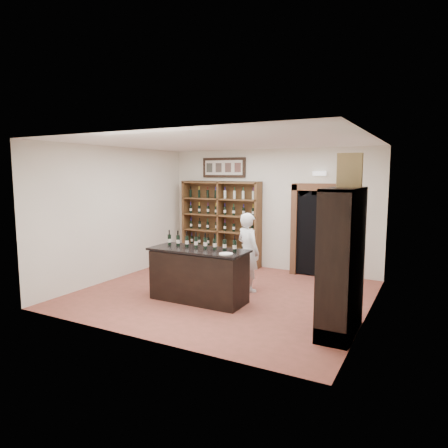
{
  "coord_description": "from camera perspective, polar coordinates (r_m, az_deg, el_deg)",
  "views": [
    {
      "loc": [
        3.68,
        -6.86,
        2.42
      ],
      "look_at": [
        -0.14,
        0.3,
        1.37
      ],
      "focal_mm": 32.0,
      "sensor_mm": 36.0,
      "label": 1
    }
  ],
  "objects": [
    {
      "name": "counter_bottle_4",
      "position": [
        7.49,
        -2.7,
        -2.74
      ],
      "size": [
        0.07,
        0.07,
        0.3
      ],
      "color": "black",
      "rests_on": "tasting_counter"
    },
    {
      "name": "floor",
      "position": [
        8.15,
        -0.14,
        -9.91
      ],
      "size": [
        5.5,
        5.5,
        0.0
      ],
      "primitive_type": "plane",
      "color": "#99493D",
      "rests_on": "ground"
    },
    {
      "name": "counter_bottle_2",
      "position": [
        7.71,
        -5.33,
        -2.48
      ],
      "size": [
        0.07,
        0.07,
        0.3
      ],
      "color": "black",
      "rests_on": "tasting_counter"
    },
    {
      "name": "counter_bottle_3",
      "position": [
        7.6,
        -4.03,
        -2.61
      ],
      "size": [
        0.07,
        0.07,
        0.3
      ],
      "color": "black",
      "rests_on": "tasting_counter"
    },
    {
      "name": "wine_shelf",
      "position": [
        10.54,
        -0.37,
        0.16
      ],
      "size": [
        2.2,
        0.38,
        2.2
      ],
      "color": "brown",
      "rests_on": "ground"
    },
    {
      "name": "framed_picture",
      "position": [
        10.58,
        -0.02,
        8.06
      ],
      "size": [
        1.25,
        0.04,
        0.52
      ],
      "primitive_type": "cube",
      "color": "black",
      "rests_on": "wall_back"
    },
    {
      "name": "wall_right",
      "position": [
        6.98,
        20.16,
        -0.67
      ],
      "size": [
        0.04,
        5.0,
        3.0
      ],
      "primitive_type": "cube",
      "color": "silver",
      "rests_on": "ground"
    },
    {
      "name": "counter_bottle_5",
      "position": [
        7.39,
        -1.33,
        -2.87
      ],
      "size": [
        0.07,
        0.07,
        0.3
      ],
      "color": "black",
      "rests_on": "tasting_counter"
    },
    {
      "name": "plate",
      "position": [
        6.98,
        0.29,
        -4.29
      ],
      "size": [
        0.25,
        0.25,
        0.02
      ],
      "primitive_type": "cylinder",
      "color": "beige",
      "rests_on": "tasting_counter"
    },
    {
      "name": "wine_crate",
      "position": [
        6.21,
        17.52,
        7.32
      ],
      "size": [
        0.37,
        0.17,
        0.5
      ],
      "primitive_type": "cube",
      "rotation": [
        0.0,
        0.0,
        0.06
      ],
      "color": "tan",
      "rests_on": "side_cabinet"
    },
    {
      "name": "ceiling",
      "position": [
        7.81,
        -0.15,
        11.62
      ],
      "size": [
        5.5,
        5.5,
        0.0
      ],
      "primitive_type": "plane",
      "rotation": [
        3.14,
        0.0,
        0.0
      ],
      "color": "white",
      "rests_on": "wall_back"
    },
    {
      "name": "side_cabinet",
      "position": [
        6.29,
        16.64,
        -8.3
      ],
      "size": [
        0.48,
        1.2,
        2.2
      ],
      "color": "black",
      "rests_on": "ground"
    },
    {
      "name": "wall_back",
      "position": [
        10.1,
        6.59,
        2.08
      ],
      "size": [
        5.5,
        0.04,
        3.0
      ],
      "primitive_type": "cube",
      "color": "silver",
      "rests_on": "ground"
    },
    {
      "name": "arched_doorway",
      "position": [
        9.59,
        13.14,
        -0.52
      ],
      "size": [
        1.17,
        0.35,
        2.17
      ],
      "color": "black",
      "rests_on": "ground"
    },
    {
      "name": "counter_bottle_0",
      "position": [
        7.94,
        -7.81,
        -2.23
      ],
      "size": [
        0.07,
        0.07,
        0.3
      ],
      "color": "black",
      "rests_on": "tasting_counter"
    },
    {
      "name": "wall_left",
      "position": [
        9.45,
        -15.01,
        1.51
      ],
      "size": [
        0.04,
        5.0,
        3.0
      ],
      "primitive_type": "cube",
      "color": "silver",
      "rests_on": "ground"
    },
    {
      "name": "tasting_counter",
      "position": [
        7.61,
        -3.64,
        -7.31
      ],
      "size": [
        1.88,
        0.78,
        1.0
      ],
      "color": "black",
      "rests_on": "ground"
    },
    {
      "name": "counter_bottle_6",
      "position": [
        7.29,
        0.08,
        -3.01
      ],
      "size": [
        0.07,
        0.07,
        0.3
      ],
      "color": "black",
      "rests_on": "tasting_counter"
    },
    {
      "name": "counter_bottle_1",
      "position": [
        7.82,
        -6.59,
        -2.35
      ],
      "size": [
        0.07,
        0.07,
        0.3
      ],
      "color": "black",
      "rests_on": "tasting_counter"
    },
    {
      "name": "counter_bottle_7",
      "position": [
        7.2,
        1.53,
        -3.15
      ],
      "size": [
        0.07,
        0.07,
        0.3
      ],
      "color": "black",
      "rests_on": "tasting_counter"
    },
    {
      "name": "emergency_light",
      "position": [
        9.59,
        13.5,
        7.03
      ],
      "size": [
        0.3,
        0.1,
        0.1
      ],
      "primitive_type": "cube",
      "color": "white",
      "rests_on": "wall_back"
    },
    {
      "name": "shopkeeper",
      "position": [
        8.17,
        3.45,
        -4.04
      ],
      "size": [
        0.7,
        0.6,
        1.61
      ],
      "primitive_type": "imported",
      "rotation": [
        0.0,
        0.0,
        2.71
      ],
      "color": "white",
      "rests_on": "ground"
    }
  ]
}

